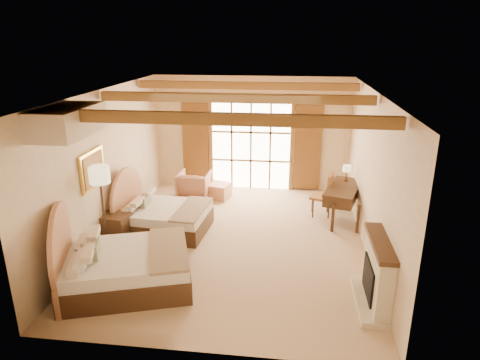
% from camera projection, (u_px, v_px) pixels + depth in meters
% --- Properties ---
extents(floor, '(7.00, 7.00, 0.00)m').
position_uv_depth(floor, '(235.00, 240.00, 9.31)').
color(floor, '#CAB088').
rests_on(floor, ground).
extents(wall_back, '(5.50, 0.00, 5.50)m').
position_uv_depth(wall_back, '(251.00, 134.00, 12.09)').
color(wall_back, beige).
rests_on(wall_back, ground).
extents(wall_left, '(0.00, 7.00, 7.00)m').
position_uv_depth(wall_left, '(107.00, 166.00, 9.12)').
color(wall_left, beige).
rests_on(wall_left, ground).
extents(wall_right, '(0.00, 7.00, 7.00)m').
position_uv_depth(wall_right, '(372.00, 175.00, 8.48)').
color(wall_right, beige).
rests_on(wall_right, ground).
extents(ceiling, '(7.00, 7.00, 0.00)m').
position_uv_depth(ceiling, '(234.00, 92.00, 8.29)').
color(ceiling, '#AA743B').
rests_on(ceiling, ground).
extents(ceiling_beams, '(5.39, 4.60, 0.18)m').
position_uv_depth(ceiling_beams, '(234.00, 98.00, 8.32)').
color(ceiling_beams, olive).
rests_on(ceiling_beams, ceiling).
extents(french_doors, '(3.95, 0.08, 2.60)m').
position_uv_depth(french_doors, '(251.00, 146.00, 12.15)').
color(french_doors, white).
rests_on(french_doors, ground).
extents(fireplace, '(0.46, 1.40, 1.16)m').
position_uv_depth(fireplace, '(376.00, 276.00, 6.97)').
color(fireplace, beige).
rests_on(fireplace, ground).
extents(painting, '(0.06, 0.95, 0.75)m').
position_uv_depth(painting, '(93.00, 169.00, 8.36)').
color(painting, gold).
rests_on(painting, wall_left).
extents(canopy_valance, '(0.70, 1.40, 0.45)m').
position_uv_depth(canopy_valance, '(67.00, 121.00, 6.76)').
color(canopy_valance, beige).
rests_on(canopy_valance, ceiling).
extents(bed_near, '(2.63, 2.21, 1.43)m').
position_uv_depth(bed_near, '(118.00, 264.00, 7.52)').
color(bed_near, '#432F18').
rests_on(bed_near, floor).
extents(bed_far, '(2.02, 1.59, 1.26)m').
position_uv_depth(bed_far, '(159.00, 215.00, 9.68)').
color(bed_far, '#432F18').
rests_on(bed_far, floor).
extents(nightstand, '(0.60, 0.60, 0.65)m').
position_uv_depth(nightstand, '(117.00, 229.00, 9.12)').
color(nightstand, '#432F18').
rests_on(nightstand, floor).
extents(floor_lamp, '(0.40, 0.40, 1.87)m').
position_uv_depth(floor_lamp, '(100.00, 180.00, 8.24)').
color(floor_lamp, '#3A271C').
rests_on(floor_lamp, floor).
extents(armchair, '(0.87, 0.89, 0.78)m').
position_uv_depth(armchair, '(195.00, 186.00, 11.54)').
color(armchair, '#AB7153').
rests_on(armchair, floor).
extents(ottoman, '(0.68, 0.68, 0.40)m').
position_uv_depth(ottoman, '(219.00, 191.00, 11.70)').
color(ottoman, tan).
rests_on(ottoman, floor).
extents(desk, '(1.09, 1.69, 0.84)m').
position_uv_depth(desk, '(342.00, 202.00, 10.25)').
color(desk, '#432F18').
rests_on(desk, floor).
extents(desk_chair, '(0.61, 0.60, 1.08)m').
position_uv_depth(desk_chair, '(322.00, 202.00, 10.54)').
color(desk_chair, '#9E5D37').
rests_on(desk_chair, floor).
extents(desk_lamp, '(0.20, 0.20, 0.39)m').
position_uv_depth(desk_lamp, '(347.00, 169.00, 10.44)').
color(desk_lamp, '#3A271C').
rests_on(desk_lamp, desk).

